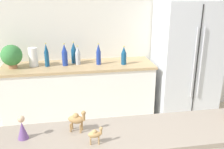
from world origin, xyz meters
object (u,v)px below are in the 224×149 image
potted_plant (12,56)px  back_bottle_3 (74,53)px  wise_man_figurine_crimson (22,129)px  back_bottle_1 (65,55)px  back_bottle_5 (99,55)px  back_bottle_0 (78,55)px  back_bottle_4 (47,55)px  camel_figurine_second (77,119)px  paper_towel_roll (33,57)px  refrigerator (185,62)px  back_bottle_2 (124,56)px  camel_figurine (95,134)px

potted_plant → back_bottle_3: bearing=8.1°
wise_man_figurine_crimson → back_bottle_1: bearing=82.4°
back_bottle_5 → wise_man_figurine_crimson: 2.02m
back_bottle_0 → back_bottle_4: back_bottle_4 is taller
back_bottle_0 → back_bottle_1: back_bottle_1 is taller
back_bottle_5 → camel_figurine_second: size_ratio=1.86×
paper_towel_roll → camel_figurine_second: paper_towel_roll is taller
potted_plant → back_bottle_0: bearing=2.7°
back_bottle_3 → wise_man_figurine_crimson: bearing=-100.7°
paper_towel_roll → back_bottle_3: size_ratio=0.84×
camel_figurine_second → back_bottle_3: bearing=89.2°
potted_plant → back_bottle_5: potted_plant is taller
back_bottle_0 → camel_figurine_second: back_bottle_0 is taller
refrigerator → potted_plant: bearing=179.0°
paper_towel_roll → back_bottle_5: back_bottle_5 is taller
paper_towel_roll → back_bottle_4: (0.18, -0.03, 0.03)m
back_bottle_2 → wise_man_figurine_crimson: size_ratio=1.59×
refrigerator → back_bottle_2: (-0.95, -0.03, 0.15)m
refrigerator → paper_towel_roll: bearing=177.9°
paper_towel_roll → back_bottle_0: bearing=0.2°
back_bottle_3 → back_bottle_1: bearing=-140.9°
camel_figurine_second → back_bottle_0: bearing=87.6°
back_bottle_1 → back_bottle_3: size_ratio=1.00×
back_bottle_5 → back_bottle_3: bearing=159.2°
back_bottle_1 → camel_figurine: size_ratio=2.64×
potted_plant → back_bottle_4: back_bottle_4 is taller
back_bottle_1 → back_bottle_5: bearing=-3.2°
camel_figurine_second → refrigerator: bearing=47.5°
back_bottle_5 → wise_man_figurine_crimson: bearing=-111.0°
camel_figurine → potted_plant: bearing=113.9°
potted_plant → wise_man_figurine_crimson: (0.44, -1.90, -0.03)m
refrigerator → camel_figurine_second: refrigerator is taller
camel_figurine → back_bottle_3: bearing=92.1°
back_bottle_1 → back_bottle_4: 0.24m
back_bottle_0 → camel_figurine_second: 1.91m
refrigerator → back_bottle_0: bearing=177.0°
back_bottle_3 → back_bottle_4: 0.39m
paper_towel_roll → back_bottle_4: 0.19m
back_bottle_4 → wise_man_figurine_crimson: (-0.01, -1.90, -0.02)m
refrigerator → back_bottle_5: size_ratio=6.00×
potted_plant → back_bottle_0: potted_plant is taller
back_bottle_5 → camel_figurine_second: bearing=-101.3°
back_bottle_2 → back_bottle_3: back_bottle_3 is taller
back_bottle_4 → camel_figurine: (0.45, -2.04, -0.02)m
back_bottle_1 → back_bottle_2: 0.82m
refrigerator → wise_man_figurine_crimson: 2.75m
paper_towel_roll → refrigerator: bearing=-2.1°
potted_plant → back_bottle_4: (0.45, 0.01, -0.02)m
paper_towel_roll → back_bottle_4: size_ratio=0.80×
back_bottle_4 → camel_figurine_second: back_bottle_4 is taller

